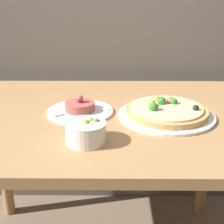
# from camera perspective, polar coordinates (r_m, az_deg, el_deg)

# --- Properties ---
(dining_table) EXTENTS (1.24, 0.89, 0.79)m
(dining_table) POSITION_cam_1_polar(r_m,az_deg,el_deg) (1.24, -2.21, -4.62)
(dining_table) COLOR #AD7F51
(dining_table) RESTS_ON ground_plane
(pizza_plate) EXTENTS (0.36, 0.36, 0.07)m
(pizza_plate) POSITION_cam_1_polar(r_m,az_deg,el_deg) (1.17, 9.87, 0.06)
(pizza_plate) COLOR white
(pizza_plate) RESTS_ON dining_table
(tartare_plate) EXTENTS (0.25, 0.25, 0.07)m
(tartare_plate) POSITION_cam_1_polar(r_m,az_deg,el_deg) (1.20, -5.86, 0.51)
(tartare_plate) COLOR white
(tartare_plate) RESTS_ON dining_table
(small_bowl) EXTENTS (0.13, 0.13, 0.07)m
(small_bowl) POSITION_cam_1_polar(r_m,az_deg,el_deg) (0.96, -4.73, -3.60)
(small_bowl) COLOR white
(small_bowl) RESTS_ON dining_table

